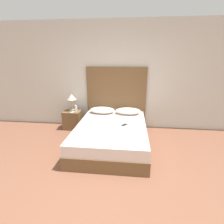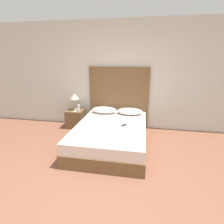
{
  "view_description": "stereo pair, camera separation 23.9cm",
  "coord_description": "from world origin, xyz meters",
  "px_view_note": "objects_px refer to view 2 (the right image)",
  "views": [
    {
      "loc": [
        0.31,
        -1.84,
        1.83
      ],
      "look_at": [
        -0.08,
        1.67,
        0.71
      ],
      "focal_mm": 28.0,
      "sensor_mm": 36.0,
      "label": 1
    },
    {
      "loc": [
        0.55,
        -1.81,
        1.83
      ],
      "look_at": [
        -0.08,
        1.67,
        0.71
      ],
      "focal_mm": 28.0,
      "sensor_mm": 36.0,
      "label": 2
    }
  ],
  "objects_px": {
    "bed": "(111,135)",
    "table_lamp": "(75,97)",
    "phone_on_bed": "(124,125)",
    "phone_on_nightstand": "(75,111)",
    "nightstand": "(75,119)"
  },
  "relations": [
    {
      "from": "bed",
      "to": "table_lamp",
      "type": "xyz_separation_m",
      "value": [
        -1.14,
        0.87,
        0.59
      ]
    },
    {
      "from": "bed",
      "to": "phone_on_nightstand",
      "type": "height_order",
      "value": "phone_on_nightstand"
    },
    {
      "from": "phone_on_bed",
      "to": "phone_on_nightstand",
      "type": "relative_size",
      "value": 0.99
    },
    {
      "from": "phone_on_bed",
      "to": "nightstand",
      "type": "distance_m",
      "value": 1.62
    },
    {
      "from": "phone_on_bed",
      "to": "table_lamp",
      "type": "xyz_separation_m",
      "value": [
        -1.41,
        0.85,
        0.35
      ]
    },
    {
      "from": "bed",
      "to": "phone_on_bed",
      "type": "distance_m",
      "value": 0.36
    },
    {
      "from": "bed",
      "to": "phone_on_nightstand",
      "type": "bearing_deg",
      "value": 146.78
    },
    {
      "from": "bed",
      "to": "nightstand",
      "type": "bearing_deg",
      "value": 144.89
    },
    {
      "from": "bed",
      "to": "nightstand",
      "type": "relative_size",
      "value": 4.36
    },
    {
      "from": "bed",
      "to": "table_lamp",
      "type": "distance_m",
      "value": 1.55
    },
    {
      "from": "table_lamp",
      "to": "phone_on_nightstand",
      "type": "height_order",
      "value": "table_lamp"
    },
    {
      "from": "nightstand",
      "to": "bed",
      "type": "bearing_deg",
      "value": -35.11
    },
    {
      "from": "table_lamp",
      "to": "phone_on_nightstand",
      "type": "distance_m",
      "value": 0.38
    },
    {
      "from": "nightstand",
      "to": "phone_on_nightstand",
      "type": "height_order",
      "value": "phone_on_nightstand"
    },
    {
      "from": "phone_on_bed",
      "to": "nightstand",
      "type": "relative_size",
      "value": 0.34
    }
  ]
}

